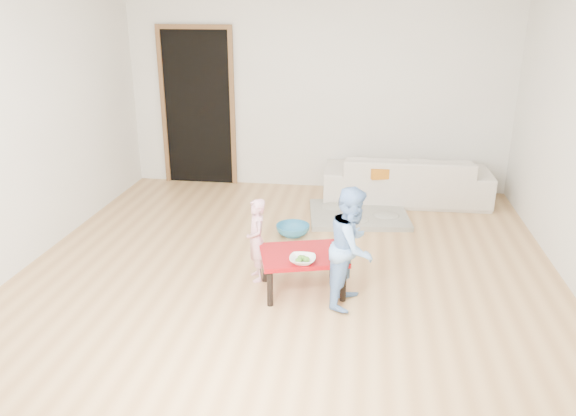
% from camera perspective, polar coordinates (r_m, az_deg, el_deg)
% --- Properties ---
extents(floor, '(5.00, 5.00, 0.01)m').
position_cam_1_polar(floor, '(5.43, 0.30, -5.73)').
color(floor, '#B4834D').
rests_on(floor, ground).
extents(back_wall, '(5.00, 0.02, 2.60)m').
position_cam_1_polar(back_wall, '(7.45, 2.96, 11.86)').
color(back_wall, white).
rests_on(back_wall, floor).
extents(left_wall, '(0.02, 5.00, 2.60)m').
position_cam_1_polar(left_wall, '(5.88, -24.87, 7.81)').
color(left_wall, white).
rests_on(left_wall, floor).
extents(doorway, '(1.02, 0.08, 2.11)m').
position_cam_1_polar(doorway, '(7.78, -9.10, 9.94)').
color(doorway, brown).
rests_on(doorway, back_wall).
extents(sofa, '(2.05, 0.83, 0.59)m').
position_cam_1_polar(sofa, '(7.22, 11.91, 3.01)').
color(sofa, beige).
rests_on(sofa, floor).
extents(cushion, '(0.57, 0.53, 0.12)m').
position_cam_1_polar(cushion, '(6.97, 9.88, 3.88)').
color(cushion, orange).
rests_on(cushion, sofa).
extents(red_table, '(0.84, 0.71, 0.36)m').
position_cam_1_polar(red_table, '(4.88, 1.52, -6.52)').
color(red_table, '#94080E').
rests_on(red_table, floor).
extents(bowl, '(0.22, 0.22, 0.05)m').
position_cam_1_polar(bowl, '(4.62, 1.49, -5.28)').
color(bowl, white).
rests_on(bowl, red_table).
extents(broccoli, '(0.12, 0.12, 0.06)m').
position_cam_1_polar(broccoli, '(4.62, 1.49, -5.26)').
color(broccoli, '#2D5919').
rests_on(broccoli, red_table).
extents(child_pink, '(0.27, 0.33, 0.76)m').
position_cam_1_polar(child_pink, '(5.01, -3.21, -3.27)').
color(child_pink, '#D05F7A').
rests_on(child_pink, floor).
extents(child_blue, '(0.49, 0.57, 1.01)m').
position_cam_1_polar(child_blue, '(4.59, 6.54, -3.94)').
color(child_blue, '#679CEE').
rests_on(child_blue, floor).
extents(basin, '(0.36, 0.36, 0.11)m').
position_cam_1_polar(basin, '(6.07, 0.50, -2.25)').
color(basin, teal).
rests_on(basin, floor).
extents(blanket, '(1.23, 1.07, 0.06)m').
position_cam_1_polar(blanket, '(6.64, 7.16, -0.66)').
color(blanket, '#9A9888').
rests_on(blanket, floor).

